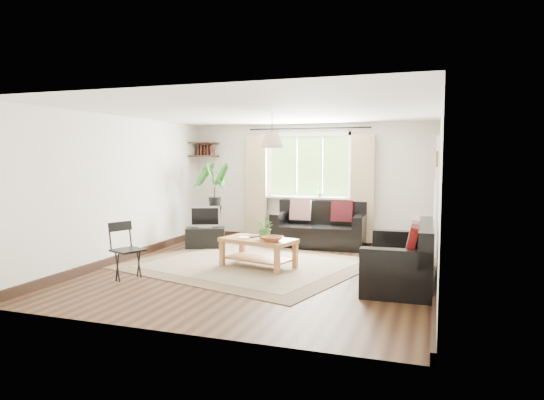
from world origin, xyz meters
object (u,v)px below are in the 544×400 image
(sofa_back, at_px, (319,225))
(folding_chair, at_px, (128,251))
(sofa_right, at_px, (399,255))
(tv_stand, at_px, (205,238))
(palm_stand, at_px, (215,203))
(coffee_table, at_px, (258,253))

(sofa_back, bearing_deg, folding_chair, -121.63)
(sofa_right, distance_m, tv_stand, 4.03)
(sofa_right, bearing_deg, palm_stand, -120.71)
(palm_stand, bearing_deg, sofa_right, -29.48)
(sofa_right, xyz_separation_m, palm_stand, (-3.75, 2.12, 0.41))
(palm_stand, bearing_deg, folding_chair, -88.05)
(sofa_right, relative_size, folding_chair, 2.13)
(folding_chair, bearing_deg, sofa_right, -52.81)
(sofa_back, xyz_separation_m, palm_stand, (-2.07, -0.30, 0.40))
(coffee_table, distance_m, tv_stand, 1.98)
(coffee_table, height_order, folding_chair, folding_chair)
(sofa_right, height_order, coffee_table, sofa_right)
(sofa_right, height_order, palm_stand, palm_stand)
(coffee_table, relative_size, tv_stand, 1.56)
(sofa_back, relative_size, palm_stand, 1.08)
(sofa_back, distance_m, folding_chair, 3.89)
(tv_stand, bearing_deg, sofa_right, -46.31)
(sofa_right, relative_size, coffee_table, 1.52)
(sofa_right, bearing_deg, sofa_back, -146.48)
(tv_stand, height_order, folding_chair, folding_chair)
(tv_stand, bearing_deg, palm_stand, 72.06)
(tv_stand, relative_size, palm_stand, 0.44)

